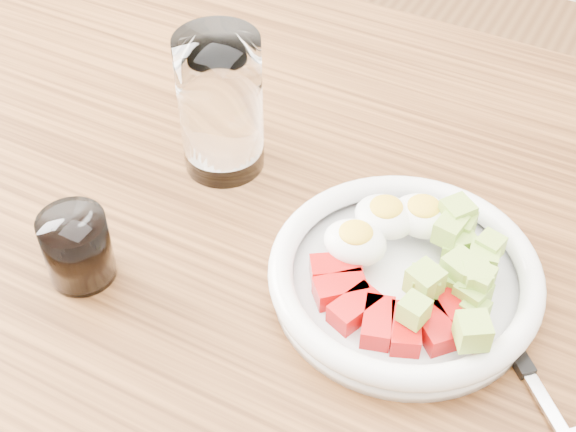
% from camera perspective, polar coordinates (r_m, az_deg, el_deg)
% --- Properties ---
extents(dining_table, '(1.50, 0.90, 0.77)m').
position_cam_1_polar(dining_table, '(0.85, 0.29, -6.90)').
color(dining_table, brown).
rests_on(dining_table, ground).
extents(bowl, '(0.25, 0.25, 0.06)m').
position_cam_1_polar(bowl, '(0.73, 8.43, -3.94)').
color(bowl, white).
rests_on(bowl, dining_table).
extents(fork, '(0.16, 0.16, 0.01)m').
position_cam_1_polar(fork, '(0.71, 15.93, -9.44)').
color(fork, black).
rests_on(fork, dining_table).
extents(water_glass, '(0.09, 0.09, 0.15)m').
position_cam_1_polar(water_glass, '(0.81, -4.81, 7.88)').
color(water_glass, white).
rests_on(water_glass, dining_table).
extents(coffee_glass, '(0.06, 0.06, 0.07)m').
position_cam_1_polar(coffee_glass, '(0.75, -14.75, -2.22)').
color(coffee_glass, white).
rests_on(coffee_glass, dining_table).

